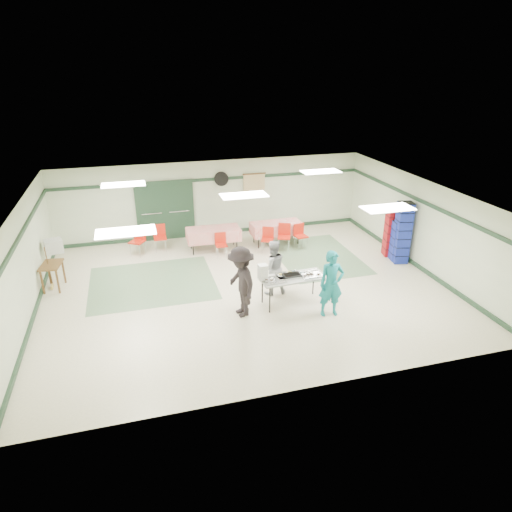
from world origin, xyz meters
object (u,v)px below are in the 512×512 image
object	(u,v)px
crate_stack_blue_b	(398,241)
broom	(49,267)
volunteer_grey	(272,268)
crate_stack_blue_a	(402,233)
chair_d	(221,242)
office_printer	(54,246)
crate_stack_red	(392,232)
printer_table	(52,268)
dining_table_a	(276,228)
chair_b	(268,237)
chair_loose_a	(160,235)
dining_table_b	(213,234)
serving_table	(293,279)
chair_a	(284,234)
chair_c	(300,233)
volunteer_dark	(241,282)
volunteer_teal	(331,284)
chair_loose_b	(138,238)

from	to	relation	value
crate_stack_blue_b	broom	world-z (taller)	crate_stack_blue_b
volunteer_grey	crate_stack_blue_a	distance (m)	4.61
chair_d	office_printer	distance (m)	4.99
crate_stack_red	printer_table	distance (m)	10.31
office_printer	crate_stack_blue_b	bearing A→B (deg)	-23.69
dining_table_a	crate_stack_red	bearing A→B (deg)	-32.46
chair_b	office_printer	xyz separation A→B (m)	(-6.55, -0.13, 0.44)
chair_loose_a	crate_stack_red	distance (m)	7.62
volunteer_grey	broom	world-z (taller)	volunteer_grey
dining_table_b	broom	bearing A→B (deg)	-161.65
serving_table	chair_a	bearing A→B (deg)	70.91
crate_stack_blue_a	printer_table	xyz separation A→B (m)	(-10.30, 1.00, -0.36)
chair_b	chair_c	xyz separation A→B (m)	(1.15, 0.01, 0.01)
dining_table_b	printer_table	distance (m)	5.09
chair_loose_a	volunteer_dark	bearing A→B (deg)	-70.93
volunteer_teal	volunteer_dark	distance (m)	2.22
volunteer_grey	office_printer	xyz separation A→B (m)	(-5.78, 2.80, 0.17)
chair_d	broom	xyz separation A→B (m)	(-5.05, -0.95, 0.17)
dining_table_b	chair_d	distance (m)	0.60
chair_b	printer_table	bearing A→B (deg)	-146.56
dining_table_b	chair_a	bearing A→B (deg)	-12.81
crate_stack_red	office_printer	size ratio (longest dim) A/B	3.38
chair_a	office_printer	size ratio (longest dim) A/B	1.84
chair_d	office_printer	xyz separation A→B (m)	(-4.97, -0.14, 0.46)
chair_a	printer_table	bearing A→B (deg)	-150.17
serving_table	crate_stack_blue_b	world-z (taller)	crate_stack_blue_b
volunteer_dark	chair_b	xyz separation A→B (m)	(1.85, 3.81, -0.41)
crate_stack_red	chair_a	bearing A→B (deg)	155.50
crate_stack_blue_b	broom	size ratio (longest dim) A/B	1.04
dining_table_a	chair_d	size ratio (longest dim) A/B	2.22
crate_stack_blue_a	crate_stack_blue_b	distance (m)	0.38
crate_stack_blue_a	broom	distance (m)	10.44
serving_table	crate_stack_red	size ratio (longest dim) A/B	1.07
chair_b	crate_stack_red	size ratio (longest dim) A/B	0.50
crate_stack_red	crate_stack_blue_b	size ratio (longest dim) A/B	1.26
crate_stack_red	office_printer	bearing A→B (deg)	172.81
volunteer_teal	dining_table_a	bearing A→B (deg)	92.81
chair_b	broom	distance (m)	6.70
chair_a	crate_stack_red	distance (m)	3.49
chair_d	chair_loose_a	xyz separation A→B (m)	(-1.86, 1.06, 0.06)
dining_table_b	chair_loose_b	distance (m)	2.45
volunteer_grey	broom	bearing A→B (deg)	-19.63
volunteer_dark	chair_c	xyz separation A→B (m)	(3.00, 3.82, -0.40)
chair_c	broom	xyz separation A→B (m)	(-7.78, -0.96, 0.14)
chair_b	volunteer_dark	bearing A→B (deg)	-91.28
dining_table_b	crate_stack_red	bearing A→B (deg)	-19.12
dining_table_b	broom	size ratio (longest dim) A/B	1.42
chair_a	crate_stack_blue_a	distance (m)	3.78
crate_stack_blue_a	volunteer_dark	bearing A→B (deg)	-162.17
volunteer_dark	crate_stack_blue_b	size ratio (longest dim) A/B	1.41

